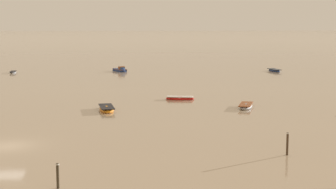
# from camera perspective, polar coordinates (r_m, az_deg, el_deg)

# --- Properties ---
(ground_plane) EXTENTS (800.00, 800.00, 0.00)m
(ground_plane) POSITION_cam_1_polar(r_m,az_deg,el_deg) (46.50, -16.78, -5.32)
(ground_plane) COLOR tan
(rowboat_moored_3) EXTENTS (2.23, 4.35, 0.65)m
(rowboat_moored_3) POSITION_cam_1_polar(r_m,az_deg,el_deg) (108.52, 11.32, 2.54)
(rowboat_moored_3) COLOR navy
(rowboat_moored_3) RESTS_ON ground
(motorboat_moored_2) EXTENTS (3.21, 4.31, 1.57)m
(motorboat_moored_2) POSITION_cam_1_polar(r_m,az_deg,el_deg) (106.27, -5.05, 2.58)
(motorboat_moored_2) COLOR navy
(motorboat_moored_2) RESTS_ON ground
(rowboat_moored_4) EXTENTS (3.89, 1.87, 0.59)m
(rowboat_moored_4) POSITION_cam_1_polar(r_m,az_deg,el_deg) (69.66, 1.29, -0.41)
(rowboat_moored_4) COLOR red
(rowboat_moored_4) RESTS_ON ground
(rowboat_moored_5) EXTENTS (2.25, 4.69, 0.71)m
(rowboat_moored_5) POSITION_cam_1_polar(r_m,az_deg,el_deg) (61.79, -6.59, -1.54)
(rowboat_moored_5) COLOR orange
(rowboat_moored_5) RESTS_ON ground
(rowboat_moored_7) EXTENTS (1.38, 3.27, 0.50)m
(rowboat_moored_7) POSITION_cam_1_polar(r_m,az_deg,el_deg) (107.44, -16.25, 2.30)
(rowboat_moored_7) COLOR gray
(rowboat_moored_7) RESTS_ON ground
(rowboat_moored_8) EXTENTS (2.63, 4.41, 0.66)m
(rowboat_moored_8) POSITION_cam_1_polar(r_m,az_deg,el_deg) (63.95, 8.34, -1.25)
(rowboat_moored_8) COLOR gray
(rowboat_moored_8) RESTS_ON ground
(mooring_post_near) EXTENTS (0.22, 0.22, 1.98)m
(mooring_post_near) POSITION_cam_1_polar(r_m,az_deg,el_deg) (42.57, 12.66, -5.24)
(mooring_post_near) COLOR #453323
(mooring_post_near) RESTS_ON ground
(mooring_post_left) EXTENTS (0.22, 0.22, 1.80)m
(mooring_post_left) POSITION_cam_1_polar(r_m,az_deg,el_deg) (34.33, -11.73, -8.59)
(mooring_post_left) COLOR #3C3323
(mooring_post_left) RESTS_ON ground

